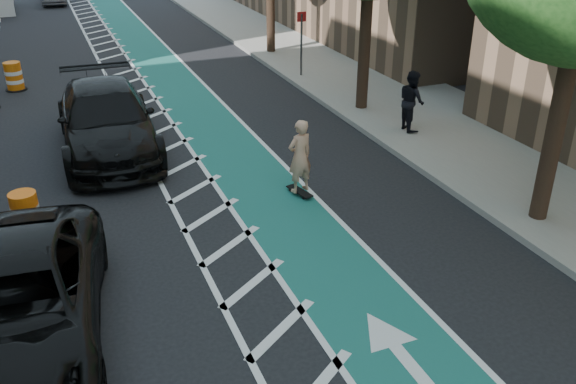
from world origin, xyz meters
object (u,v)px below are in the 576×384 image
suv_near (13,306)px  suv_far (106,120)px  skateboarder (300,156)px  barrel_a (26,215)px

suv_near → suv_far: 8.11m
skateboarder → barrel_a: size_ratio=1.84×
suv_near → barrel_a: size_ratio=5.93×
skateboarder → suv_near: size_ratio=0.31×
suv_near → barrel_a: (0.19, 3.68, -0.33)m
suv_far → barrel_a: 4.64m
skateboarder → suv_near: bearing=14.6°
suv_near → barrel_a: bearing=94.2°
skateboarder → barrel_a: 5.94m
suv_near → barrel_a: suv_near is taller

